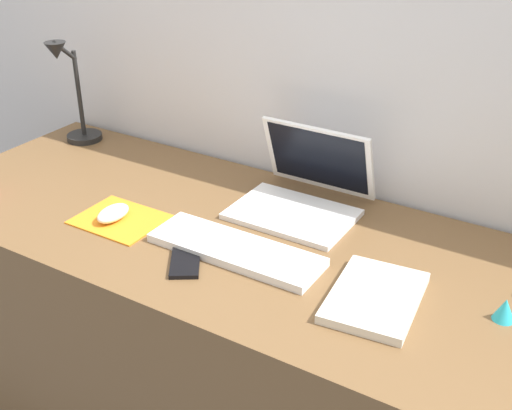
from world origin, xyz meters
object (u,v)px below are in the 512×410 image
at_px(desk_lamp, 72,95).
at_px(laptop, 304,189).
at_px(keyboard, 236,250).
at_px(cell_phone, 185,261).
at_px(mouse, 113,213).
at_px(toy_figurine_cyan, 505,309).
at_px(notebook_pad, 375,297).

bearing_deg(desk_lamp, laptop, -0.75).
height_order(keyboard, cell_phone, keyboard).
height_order(mouse, desk_lamp, desk_lamp).
relative_size(cell_phone, desk_lamp, 0.39).
relative_size(cell_phone, toy_figurine_cyan, 2.68).
height_order(mouse, notebook_pad, mouse).
bearing_deg(mouse, toy_figurine_cyan, 6.29).
relative_size(laptop, mouse, 3.12).
distance_m(keyboard, cell_phone, 0.12).
distance_m(keyboard, toy_figurine_cyan, 0.58).
height_order(keyboard, toy_figurine_cyan, toy_figurine_cyan).
bearing_deg(keyboard, desk_lamp, 159.62).
relative_size(keyboard, desk_lamp, 1.24).
xyz_separation_m(mouse, desk_lamp, (-0.44, 0.32, 0.13)).
height_order(mouse, toy_figurine_cyan, toy_figurine_cyan).
relative_size(keyboard, toy_figurine_cyan, 8.60).
distance_m(laptop, cell_phone, 0.39).
xyz_separation_m(mouse, cell_phone, (0.27, -0.06, -0.02)).
distance_m(keyboard, desk_lamp, 0.85).
bearing_deg(notebook_pad, keyboard, 172.87).
bearing_deg(laptop, desk_lamp, 179.25).
height_order(cell_phone, notebook_pad, notebook_pad).
xyz_separation_m(mouse, notebook_pad, (0.68, 0.03, -0.01)).
height_order(laptop, keyboard, laptop).
relative_size(mouse, desk_lamp, 0.29).
relative_size(laptop, toy_figurine_cyan, 6.29).
distance_m(mouse, desk_lamp, 0.56).
relative_size(notebook_pad, toy_figurine_cyan, 5.03).
xyz_separation_m(keyboard, cell_phone, (-0.07, -0.09, -0.01)).
height_order(desk_lamp, toy_figurine_cyan, desk_lamp).
distance_m(notebook_pad, toy_figurine_cyan, 0.25).
bearing_deg(notebook_pad, mouse, 175.81).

